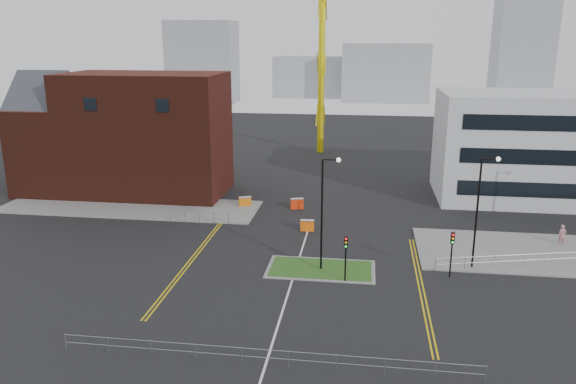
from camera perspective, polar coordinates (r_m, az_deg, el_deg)
name	(u,v)px	position (r m, az deg, el deg)	size (l,w,h in m)	color
ground	(281,316)	(38.34, -0.71, -12.45)	(200.00, 200.00, 0.00)	black
pavement_left	(130,207)	(63.47, -15.75, -1.46)	(28.00, 8.00, 0.12)	slate
pavement_right	(560,254)	(53.46, 25.93, -5.69)	(24.00, 10.00, 0.12)	slate
island_kerb	(321,269)	(45.29, 3.36, -7.83)	(8.60, 4.60, 0.08)	slate
grass_island	(321,269)	(45.28, 3.36, -7.81)	(8.00, 4.00, 0.12)	#294E1A
brick_building	(122,135)	(68.49, -16.48, 5.56)	(24.20, 10.07, 14.24)	#461B11
office_block	(553,147)	(69.71, 25.31, 4.16)	(25.00, 12.20, 12.00)	silver
streetlamp_island	(325,205)	(43.42, 3.75, -1.32)	(1.46, 0.36, 9.18)	black
streetlamp_right_near	(481,204)	(46.14, 18.98, -1.14)	(1.46, 0.36, 9.18)	black
traffic_light_island	(346,250)	(42.36, 5.89, -5.89)	(0.28, 0.33, 3.65)	black
traffic_light_right	(452,246)	(44.74, 16.33, -5.28)	(0.28, 0.33, 3.65)	black
railing_front	(265,354)	(32.81, -2.35, -16.11)	(24.05, 0.05, 1.10)	gray
railing_left	(199,216)	(56.62, -9.02, -2.38)	(6.05, 0.05, 1.10)	gray
railing_right	(552,256)	(50.53, 25.24, -5.92)	(19.05, 5.05, 1.10)	gray
centre_line	(285,302)	(40.09, -0.27, -11.11)	(0.15, 30.00, 0.01)	silver
yellow_left_a	(195,253)	(49.11, -9.42, -6.15)	(0.12, 24.00, 0.01)	gold
yellow_left_b	(198,253)	(49.03, -9.08, -6.18)	(0.12, 24.00, 0.01)	gold
yellow_right_a	(419,286)	(43.58, 13.14, -9.26)	(0.12, 20.00, 0.01)	gold
yellow_right_b	(423,286)	(43.61, 13.54, -9.27)	(0.12, 20.00, 0.01)	gold
skyline_a	(203,62)	(160.11, -8.65, 12.89)	(18.00, 12.00, 22.00)	gray
skyline_b	(385,73)	(163.83, 9.85, 11.85)	(24.00, 12.00, 16.00)	gray
skyline_c	(522,52)	(163.44, 22.68, 13.01)	(14.00, 12.00, 28.00)	gray
skyline_d	(324,77)	(174.36, 3.69, 11.59)	(30.00, 12.00, 12.00)	gray
pedestrian	(562,235)	(55.56, 26.09, -3.96)	(0.69, 0.46, 1.90)	#BD7A80
barrier_left	(245,201)	(61.37, -4.39, -0.95)	(1.39, 0.88, 1.11)	orange
barrier_mid	(297,203)	(60.43, 0.92, -1.14)	(1.45, 0.82, 1.16)	red
barrier_right	(307,225)	(53.70, 1.97, -3.37)	(1.30, 0.47, 1.08)	orange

